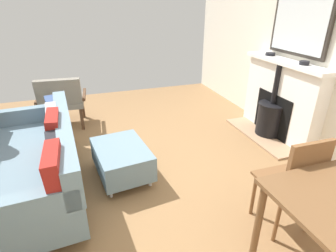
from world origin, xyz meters
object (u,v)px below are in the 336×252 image
Objects in this scene: sofa at (41,160)px; ottoman at (122,158)px; dining_chair_near_fireplace at (295,179)px; armchair_accent at (62,99)px; fireplace at (278,104)px; mantel_bowl_far at (304,63)px; mantel_bowl_near at (270,54)px.

sofa is 0.80m from ottoman.
ottoman is 0.89× the size of dining_chair_near_fireplace.
fireplace is at bearing 156.83° from armchair_accent.
armchair_accent is (0.60, -1.54, 0.23)m from ottoman.
mantel_bowl_far is 3.14m from sofa.
fireplace is 3.10m from armchair_accent.
dining_chair_near_fireplace is at bearing 122.72° from armchair_accent.
mantel_bowl_near reaches higher than sofa.
mantel_bowl_near is 0.17× the size of ottoman.
dining_chair_near_fireplace is at bearing 59.36° from mantel_bowl_near.
mantel_bowl_far is at bearing 90.00° from mantel_bowl_near.
sofa reaches higher than ottoman.
dining_chair_near_fireplace is (-1.95, 1.24, 0.18)m from sofa.
armchair_accent is 3.26m from dining_chair_near_fireplace.
fireplace is 10.38× the size of mantel_bowl_near.
ottoman is 1.67m from armchair_accent.
mantel_bowl_near is 3.20m from sofa.
mantel_bowl_near reaches higher than ottoman.
ottoman is (-0.79, 0.04, -0.12)m from sofa.
dining_chair_near_fireplace is at bearing 48.24° from mantel_bowl_far.
fireplace is 1.57× the size of dining_chair_near_fireplace.
fireplace reaches higher than dining_chair_near_fireplace.
mantel_bowl_near reaches higher than dining_chair_near_fireplace.
sofa is (3.04, 0.28, -0.13)m from fireplace.
dining_chair_near_fireplace is (1.09, 1.52, 0.05)m from fireplace.
ottoman is at bearing 8.02° from fireplace.
dining_chair_near_fireplace is (1.10, 1.24, -0.57)m from mantel_bowl_far.
mantel_bowl_far is 3.30m from armchair_accent.
armchair_accent is (2.86, -0.88, -0.63)m from mantel_bowl_near.
armchair_accent is (-0.19, -1.50, 0.11)m from sofa.
fireplace is 0.72× the size of sofa.
ottoman is 0.98× the size of armchair_accent.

